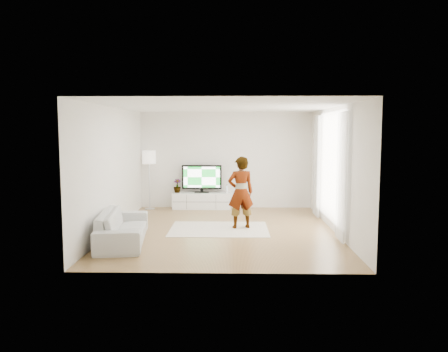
{
  "coord_description": "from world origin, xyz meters",
  "views": [
    {
      "loc": [
        0.23,
        -9.78,
        2.28
      ],
      "look_at": [
        0.01,
        0.4,
        1.21
      ],
      "focal_mm": 35.0,
      "sensor_mm": 36.0,
      "label": 1
    }
  ],
  "objects_px": {
    "sofa": "(123,227)",
    "floor_lamp": "(149,160)",
    "media_console": "(202,201)",
    "television": "(202,178)",
    "rug": "(219,229)",
    "player": "(241,192)"
  },
  "relations": [
    {
      "from": "sofa",
      "to": "floor_lamp",
      "type": "height_order",
      "value": "floor_lamp"
    },
    {
      "from": "sofa",
      "to": "floor_lamp",
      "type": "bearing_deg",
      "value": -4.83
    },
    {
      "from": "media_console",
      "to": "player",
      "type": "relative_size",
      "value": 1.01
    },
    {
      "from": "media_console",
      "to": "rug",
      "type": "relative_size",
      "value": 0.75
    },
    {
      "from": "rug",
      "to": "sofa",
      "type": "height_order",
      "value": "sofa"
    },
    {
      "from": "media_console",
      "to": "television",
      "type": "height_order",
      "value": "television"
    },
    {
      "from": "sofa",
      "to": "floor_lamp",
      "type": "xyz_separation_m",
      "value": [
        -0.18,
        3.78,
        1.11
      ]
    },
    {
      "from": "television",
      "to": "floor_lamp",
      "type": "bearing_deg",
      "value": -175.37
    },
    {
      "from": "media_console",
      "to": "sofa",
      "type": "distance_m",
      "value": 4.1
    },
    {
      "from": "sofa",
      "to": "rug",
      "type": "bearing_deg",
      "value": -64.95
    },
    {
      "from": "rug",
      "to": "floor_lamp",
      "type": "relative_size",
      "value": 1.33
    },
    {
      "from": "television",
      "to": "rug",
      "type": "bearing_deg",
      "value": -77.6
    },
    {
      "from": "television",
      "to": "rug",
      "type": "distance_m",
      "value": 2.89
    },
    {
      "from": "floor_lamp",
      "to": "television",
      "type": "bearing_deg",
      "value": 4.63
    },
    {
      "from": "sofa",
      "to": "floor_lamp",
      "type": "distance_m",
      "value": 3.95
    },
    {
      "from": "player",
      "to": "television",
      "type": "bearing_deg",
      "value": -79.95
    },
    {
      "from": "player",
      "to": "rug",
      "type": "bearing_deg",
      "value": 1.49
    },
    {
      "from": "television",
      "to": "rug",
      "type": "xyz_separation_m",
      "value": [
        0.59,
        -2.68,
        -0.9
      ]
    },
    {
      "from": "television",
      "to": "rug",
      "type": "height_order",
      "value": "television"
    },
    {
      "from": "television",
      "to": "sofa",
      "type": "xyz_separation_m",
      "value": [
        -1.33,
        -3.9,
        -0.59
      ]
    },
    {
      "from": "player",
      "to": "sofa",
      "type": "relative_size",
      "value": 0.76
    },
    {
      "from": "sofa",
      "to": "floor_lamp",
      "type": "relative_size",
      "value": 1.3
    }
  ]
}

